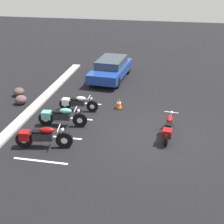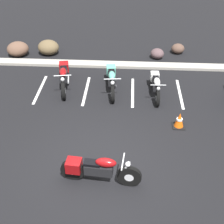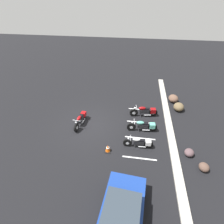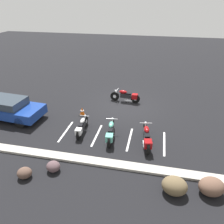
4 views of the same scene
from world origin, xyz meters
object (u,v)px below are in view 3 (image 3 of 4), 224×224
(parked_bike_1, at_px, (144,126))
(landscape_rock_0, at_px, (204,167))
(motorcycle_maroon_featured, at_px, (81,119))
(landscape_rock_1, at_px, (179,107))
(landscape_rock_3, at_px, (189,153))
(parked_bike_0, at_px, (145,111))
(parked_bike_2, at_px, (140,142))
(traffic_cone, at_px, (108,148))
(car_blue, at_px, (120,222))
(landscape_rock_2, at_px, (173,99))

(parked_bike_1, height_order, landscape_rock_0, parked_bike_1)
(motorcycle_maroon_featured, distance_m, landscape_rock_1, 8.29)
(landscape_rock_3, bearing_deg, parked_bike_0, -144.48)
(landscape_rock_3, bearing_deg, landscape_rock_0, 31.22)
(parked_bike_1, relative_size, landscape_rock_1, 2.24)
(parked_bike_2, relative_size, traffic_cone, 3.64)
(parked_bike_2, xyz_separation_m, landscape_rock_0, (1.25, 3.68, -0.18))
(landscape_rock_1, bearing_deg, parked_bike_2, -33.59)
(landscape_rock_1, bearing_deg, parked_bike_1, -43.27)
(parked_bike_2, height_order, car_blue, car_blue)
(parked_bike_1, xyz_separation_m, landscape_rock_2, (-4.52, 2.71, -0.12))
(landscape_rock_2, distance_m, landscape_rock_3, 6.45)
(parked_bike_2, distance_m, traffic_cone, 2.10)
(parked_bike_2, bearing_deg, car_blue, 79.72)
(motorcycle_maroon_featured, xyz_separation_m, landscape_rock_1, (-3.03, 7.71, -0.11))
(parked_bike_1, relative_size, landscape_rock_0, 3.60)
(parked_bike_2, bearing_deg, traffic_cone, 16.41)
(landscape_rock_0, xyz_separation_m, landscape_rock_1, (-6.08, -0.47, 0.11))
(parked_bike_2, distance_m, landscape_rock_2, 6.87)
(motorcycle_maroon_featured, height_order, parked_bike_0, parked_bike_0)
(parked_bike_1, relative_size, landscape_rock_3, 3.58)
(motorcycle_maroon_featured, relative_size, parked_bike_1, 0.98)
(landscape_rock_0, bearing_deg, traffic_cone, -95.89)
(parked_bike_1, relative_size, parked_bike_2, 1.12)
(landscape_rock_0, bearing_deg, car_blue, -49.57)
(motorcycle_maroon_featured, xyz_separation_m, car_blue, (6.80, 3.78, 0.23))
(motorcycle_maroon_featured, distance_m, landscape_rock_0, 8.73)
(car_blue, xyz_separation_m, landscape_rock_3, (-4.76, 3.80, -0.45))
(landscape_rock_0, xyz_separation_m, landscape_rock_2, (-7.46, -0.73, 0.11))
(car_blue, distance_m, landscape_rock_1, 10.60)
(parked_bike_0, height_order, landscape_rock_3, parked_bike_0)
(car_blue, bearing_deg, landscape_rock_0, -44.95)
(motorcycle_maroon_featured, distance_m, landscape_rock_3, 7.85)
(parked_bike_0, distance_m, traffic_cone, 4.84)
(motorcycle_maroon_featured, relative_size, landscape_rock_0, 3.55)
(landscape_rock_3, bearing_deg, parked_bike_2, -94.54)
(parked_bike_1, xyz_separation_m, landscape_rock_1, (-3.15, 2.96, -0.11))
(car_blue, bearing_deg, parked_bike_1, -3.64)
(car_blue, height_order, landscape_rock_3, car_blue)
(motorcycle_maroon_featured, height_order, car_blue, car_blue)
(parked_bike_0, bearing_deg, car_blue, 73.34)
(car_blue, bearing_deg, parked_bike_2, -3.64)
(parked_bike_2, xyz_separation_m, traffic_cone, (0.66, -1.99, -0.16))
(motorcycle_maroon_featured, relative_size, car_blue, 0.49)
(landscape_rock_2, relative_size, landscape_rock_3, 1.61)
(landscape_rock_0, relative_size, landscape_rock_1, 0.62)
(traffic_cone, bearing_deg, parked_bike_1, 136.38)
(parked_bike_0, relative_size, landscape_rock_1, 2.30)
(motorcycle_maroon_featured, relative_size, parked_bike_2, 1.10)
(parked_bike_2, bearing_deg, parked_bike_0, -97.81)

